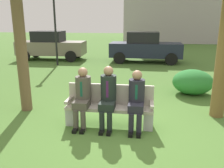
{
  "coord_description": "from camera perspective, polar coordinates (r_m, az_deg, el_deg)",
  "views": [
    {
      "loc": [
        0.47,
        -4.59,
        2.27
      ],
      "look_at": [
        -0.29,
        0.59,
        0.85
      ],
      "focal_mm": 37.7,
      "sensor_mm": 36.0,
      "label": 1
    }
  ],
  "objects": [
    {
      "name": "ground_plane",
      "position": [
        5.14,
        2.32,
        -11.03
      ],
      "size": [
        80.0,
        80.0,
        0.0
      ],
      "primitive_type": "plane",
      "color": "#49722E"
    },
    {
      "name": "park_bench",
      "position": [
        5.24,
        -0.55,
        -5.49
      ],
      "size": [
        1.91,
        0.44,
        0.9
      ],
      "color": "#B7AD9E",
      "rests_on": "ground"
    },
    {
      "name": "seated_man_left",
      "position": [
        5.14,
        -7.2,
        -2.45
      ],
      "size": [
        0.34,
        0.72,
        1.3
      ],
      "color": "#4C473D",
      "rests_on": "ground"
    },
    {
      "name": "seated_man_middle",
      "position": [
        5.02,
        -1.0,
        -2.48
      ],
      "size": [
        0.34,
        0.72,
        1.34
      ],
      "color": "#1E2823",
      "rests_on": "ground"
    },
    {
      "name": "seated_man_right",
      "position": [
        4.97,
        5.92,
        -3.21
      ],
      "size": [
        0.34,
        0.72,
        1.27
      ],
      "color": "#23232D",
      "rests_on": "ground"
    },
    {
      "name": "shrub_near_bench",
      "position": [
        7.86,
        18.98,
        0.48
      ],
      "size": [
        1.25,
        1.15,
        0.78
      ],
      "primitive_type": "ellipsoid",
      "color": "#2B7C32",
      "rests_on": "ground"
    },
    {
      "name": "parked_car_near",
      "position": [
        14.58,
        -14.57,
        9.02
      ],
      "size": [
        3.96,
        1.84,
        1.68
      ],
      "color": "slate",
      "rests_on": "ground"
    },
    {
      "name": "parked_car_far",
      "position": [
        13.33,
        8.0,
        8.83
      ],
      "size": [
        3.91,
        1.72,
        1.68
      ],
      "color": "#1E2338",
      "rests_on": "ground"
    },
    {
      "name": "street_lamp",
      "position": [
        12.53,
        -13.71,
        15.01
      ],
      "size": [
        0.24,
        0.24,
        3.84
      ],
      "color": "black",
      "rests_on": "ground"
    }
  ]
}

